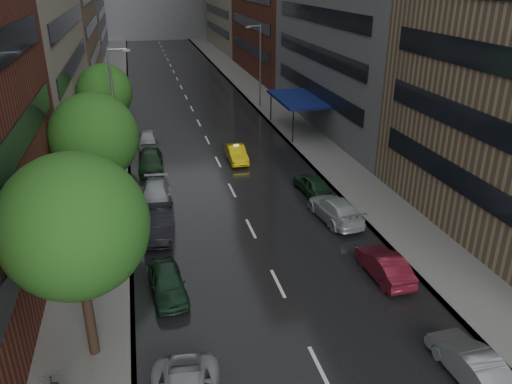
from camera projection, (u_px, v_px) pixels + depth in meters
road at (188, 101)px, 60.49m from camera, size 14.00×140.00×0.01m
sidewalk_left at (111, 104)px, 58.53m from camera, size 4.00×140.00×0.15m
sidewalk_right at (260, 96)px, 62.39m from camera, size 4.00×140.00×0.15m
tree_near at (74, 226)px, 17.89m from camera, size 5.40×5.40×8.60m
tree_mid at (94, 137)px, 28.76m from camera, size 5.09×5.09×8.11m
tree_far at (105, 91)px, 42.35m from camera, size 4.60×4.60×7.32m
taxi at (236, 154)px, 40.84m from camera, size 1.39×3.94×1.30m
parked_cars_left at (159, 223)px, 29.32m from camera, size 3.05×36.04×1.51m
parked_cars_right at (356, 233)px, 28.30m from camera, size 2.52×22.06×1.45m
street_lamp_left at (115, 103)px, 39.07m from camera, size 1.74×0.22×9.00m
street_lamp_right at (260, 64)px, 55.73m from camera, size 1.74×0.22×9.00m
awning at (297, 99)px, 47.81m from camera, size 4.00×8.00×3.12m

